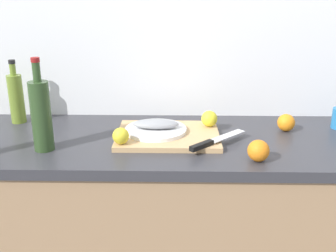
{
  "coord_description": "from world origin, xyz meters",
  "views": [
    {
      "loc": [
        0.06,
        -1.52,
        1.49
      ],
      "look_at": [
        0.03,
        0.01,
        0.95
      ],
      "focal_mm": 43.53,
      "sensor_mm": 36.0,
      "label": 1
    }
  ],
  "objects": [
    {
      "name": "wine_bottle",
      "position": [
        -0.43,
        -0.12,
        1.04
      ],
      "size": [
        0.07,
        0.07,
        0.35
      ],
      "color": "#2D4723",
      "rests_on": "kitchen_counter"
    },
    {
      "name": "cutting_board",
      "position": [
        0.03,
        0.01,
        0.91
      ],
      "size": [
        0.41,
        0.32,
        0.02
      ],
      "primitive_type": "cube",
      "color": "tan",
      "rests_on": "kitchen_counter"
    },
    {
      "name": "orange_0",
      "position": [
        0.34,
        -0.21,
        0.94
      ],
      "size": [
        0.08,
        0.08,
        0.08
      ],
      "primitive_type": "sphere",
      "color": "orange",
      "rests_on": "kitchen_counter"
    },
    {
      "name": "kitchen_counter",
      "position": [
        0.0,
        0.0,
        0.45
      ],
      "size": [
        2.0,
        0.6,
        0.9
      ],
      "color": "#9E7A56",
      "rests_on": "ground_plane"
    },
    {
      "name": "orange_1",
      "position": [
        0.52,
        0.1,
        0.94
      ],
      "size": [
        0.07,
        0.07,
        0.07
      ],
      "primitive_type": "sphere",
      "color": "orange",
      "rests_on": "kitchen_counter"
    },
    {
      "name": "chef_knife",
      "position": [
        0.19,
        -0.11,
        0.93
      ],
      "size": [
        0.23,
        0.22,
        0.02
      ],
      "rotation": [
        0.0,
        0.0,
        0.76
      ],
      "color": "silver",
      "rests_on": "cutting_board"
    },
    {
      "name": "white_plate",
      "position": [
        -0.02,
        0.02,
        0.93
      ],
      "size": [
        0.25,
        0.25,
        0.01
      ],
      "primitive_type": "cylinder",
      "color": "white",
      "rests_on": "cutting_board"
    },
    {
      "name": "lemon_1",
      "position": [
        -0.15,
        -0.11,
        0.95
      ],
      "size": [
        0.06,
        0.06,
        0.06
      ],
      "primitive_type": "sphere",
      "color": "yellow",
      "rests_on": "cutting_board"
    },
    {
      "name": "olive_oil_bottle",
      "position": [
        -0.65,
        0.19,
        1.01
      ],
      "size": [
        0.06,
        0.06,
        0.28
      ],
      "color": "olive",
      "rests_on": "kitchen_counter"
    },
    {
      "name": "back_wall",
      "position": [
        0.0,
        0.33,
        1.25
      ],
      "size": [
        3.2,
        0.05,
        2.5
      ],
      "primitive_type": "cube",
      "color": "white",
      "rests_on": "ground_plane"
    },
    {
      "name": "fish_fillet",
      "position": [
        -0.02,
        0.02,
        0.95
      ],
      "size": [
        0.19,
        0.08,
        0.04
      ],
      "primitive_type": "ellipsoid",
      "color": "gray",
      "rests_on": "white_plate"
    },
    {
      "name": "lemon_0",
      "position": [
        0.2,
        0.09,
        0.95
      ],
      "size": [
        0.07,
        0.07,
        0.07
      ],
      "primitive_type": "sphere",
      "color": "yellow",
      "rests_on": "cutting_board"
    }
  ]
}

